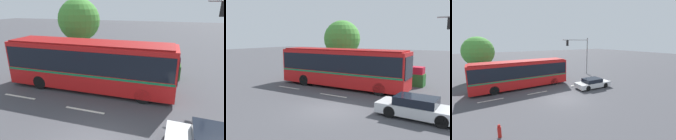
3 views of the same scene
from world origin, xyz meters
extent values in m
cube|color=red|center=(-2.74, 6.03, 1.78)|extent=(11.67, 2.69, 3.05)
cube|color=black|center=(-2.74, 6.03, 2.27)|extent=(11.44, 2.73, 1.47)
cube|color=#147A47|center=(-2.74, 6.03, 1.41)|extent=(11.55, 2.72, 0.14)
cube|color=black|center=(3.10, 6.10, 2.14)|extent=(0.09, 2.17, 1.71)
cube|color=maroon|center=(-2.74, 6.03, 3.35)|extent=(11.20, 2.48, 0.10)
cylinder|color=black|center=(1.20, 7.20, 0.50)|extent=(1.00, 0.31, 1.00)
cylinder|color=black|center=(1.23, 4.95, 0.50)|extent=(1.00, 0.31, 1.00)
cylinder|color=black|center=(-6.13, 7.11, 0.50)|extent=(1.00, 0.31, 1.00)
cylinder|color=black|center=(-6.10, 4.86, 0.50)|extent=(1.00, 0.31, 1.00)
cube|color=black|center=(4.81, 1.37, 0.98)|extent=(2.28, 1.64, 0.46)
cylinder|color=black|center=(3.62, 2.19, 0.33)|extent=(0.68, 0.25, 0.67)
cube|color=black|center=(5.43, 8.29, 5.47)|extent=(0.30, 0.22, 0.90)
cylinder|color=red|center=(5.43, 8.41, 5.77)|extent=(0.18, 0.02, 0.18)
cylinder|color=yellow|center=(5.43, 8.41, 5.47)|extent=(0.18, 0.02, 0.18)
cylinder|color=green|center=(5.43, 8.41, 5.17)|extent=(0.18, 0.02, 0.18)
cube|color=#286028|center=(-1.24, 10.01, 0.57)|extent=(9.47, 1.16, 1.13)
cube|color=#B7192D|center=(-1.24, 10.01, 1.45)|extent=(9.28, 1.10, 0.64)
cylinder|color=brown|center=(-7.08, 13.26, 1.31)|extent=(0.30, 0.30, 2.63)
sphere|color=#479338|center=(-7.08, 13.26, 4.23)|extent=(4.47, 4.47, 4.47)
cube|color=silver|center=(-6.62, 3.34, 0.01)|extent=(2.40, 0.16, 0.01)
cube|color=silver|center=(-1.79, 3.08, 0.01)|extent=(2.40, 0.16, 0.01)
cube|color=silver|center=(4.08, 3.37, 0.01)|extent=(2.40, 0.16, 0.01)
camera|label=1|loc=(2.58, -5.47, 5.68)|focal=30.21mm
camera|label=2|loc=(7.68, -11.41, 4.46)|focal=37.16mm
camera|label=3|loc=(-7.49, -12.49, 5.87)|focal=24.01mm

